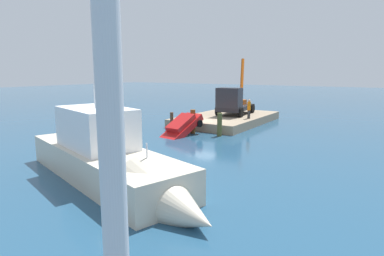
# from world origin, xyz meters

# --- Properties ---
(ground) EXTENTS (200.00, 200.00, 0.00)m
(ground) POSITION_xyz_m (0.00, 0.00, 0.00)
(ground) COLOR navy
(dock) EXTENTS (12.21, 7.28, 0.81)m
(dock) POSITION_xyz_m (-4.83, 0.00, 0.40)
(dock) COLOR gray
(dock) RESTS_ON ground
(crane_truck) EXTENTS (7.92, 3.30, 6.12)m
(crane_truck) POSITION_xyz_m (-5.31, 0.46, 2.23)
(crane_truck) COLOR black
(crane_truck) RESTS_ON dock
(dock_worker) EXTENTS (0.34, 0.34, 1.91)m
(dock_worker) POSITION_xyz_m (-3.80, 2.90, 1.79)
(dock_worker) COLOR #303030
(dock_worker) RESTS_ON dock
(salvaged_car) EXTENTS (4.24, 2.40, 2.61)m
(salvaged_car) POSITION_xyz_m (3.51, -0.19, 0.67)
(salvaged_car) COLOR red
(salvaged_car) RESTS_ON ground
(moored_yacht) EXTENTS (7.06, 14.12, 6.00)m
(moored_yacht) POSITION_xyz_m (15.34, 4.46, 0.75)
(moored_yacht) COLOR beige
(moored_yacht) RESTS_ON ground
(piling_near) EXTENTS (0.31, 0.31, 1.67)m
(piling_near) POSITION_xyz_m (1.91, -2.33, 0.83)
(piling_near) COLOR brown
(piling_near) RESTS_ON ground
(piling_mid) EXTENTS (0.44, 0.44, 2.09)m
(piling_mid) POSITION_xyz_m (2.06, 0.10, 1.04)
(piling_mid) COLOR brown
(piling_mid) RESTS_ON ground
(piling_far) EXTENTS (0.41, 0.41, 1.96)m
(piling_far) POSITION_xyz_m (1.97, 2.71, 0.98)
(piling_far) COLOR #4F5028
(piling_far) RESTS_ON ground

